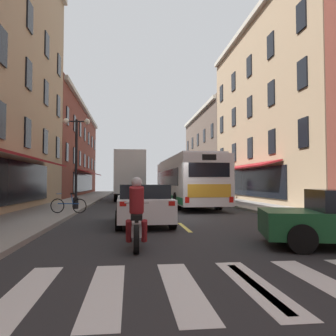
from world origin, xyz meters
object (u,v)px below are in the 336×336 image
motorcycle_rider (137,217)px  bicycle_near (68,205)px  sedan_far (143,204)px  street_lamp_twin (76,158)px  pedestrian_mid (228,188)px  box_truck (130,176)px  pedestrian_far (225,188)px  sedan_near (130,190)px  transit_bus (186,181)px

motorcycle_rider → bicycle_near: motorcycle_rider is taller
bicycle_near → sedan_far: bearing=-46.4°
street_lamp_twin → pedestrian_mid: bearing=33.9°
box_truck → pedestrian_far: size_ratio=4.55×
sedan_near → sedan_far: size_ratio=1.00×
box_truck → motorcycle_rider: (0.15, -20.74, -1.36)m
pedestrian_mid → pedestrian_far: bearing=-154.2°
transit_bus → sedan_far: bearing=-108.6°
sedan_far → street_lamp_twin: size_ratio=0.89×
motorcycle_rider → street_lamp_twin: street_lamp_twin is taller
pedestrian_far → bicycle_near: bearing=-128.5°
transit_bus → pedestrian_far: bearing=54.3°
bicycle_near → pedestrian_mid: (10.27, 9.47, 0.59)m
box_truck → pedestrian_far: box_truck is taller
transit_bus → street_lamp_twin: size_ratio=2.43×
sedan_far → transit_bus: bearing=71.4°
sedan_far → street_lamp_twin: street_lamp_twin is taller
bicycle_near → pedestrian_far: 16.36m
pedestrian_mid → street_lamp_twin: street_lamp_twin is taller
box_truck → pedestrian_mid: box_truck is taller
transit_bus → sedan_near: transit_bus is taller
motorcycle_rider → street_lamp_twin: (-3.01, 10.25, 2.12)m
motorcycle_rider → bicycle_near: (-2.94, 7.74, -0.21)m
box_truck → motorcycle_rider: size_ratio=3.87×
sedan_far → motorcycle_rider: 4.33m
pedestrian_far → street_lamp_twin: 14.74m
motorcycle_rider → sedan_near: bearing=90.3°
transit_bus → box_truck: size_ratio=1.46×
transit_bus → box_truck: bearing=117.8°
street_lamp_twin → pedestrian_far: bearing=41.5°
box_truck → sedan_near: bearing=89.9°
pedestrian_mid → street_lamp_twin: 12.59m
sedan_near → street_lamp_twin: (-2.87, -19.39, 2.11)m
transit_bus → box_truck: (-3.67, 6.95, 0.43)m
pedestrian_mid → motorcycle_rider: bearing=15.3°
sedan_far → street_lamp_twin: bearing=119.3°
pedestrian_mid → street_lamp_twin: size_ratio=0.38×
sedan_far → pedestrian_mid: (7.01, 12.89, 0.35)m
transit_bus → motorcycle_rider: 14.26m
sedan_far → motorcycle_rider: (-0.33, -4.32, -0.03)m
pedestrian_far → sedan_near: bearing=133.1°
box_truck → pedestrian_far: 8.20m
street_lamp_twin → motorcycle_rider: bearing=-73.6°
sedan_near → pedestrian_mid: size_ratio=2.36×
bicycle_near → street_lamp_twin: (-0.07, 2.51, 2.32)m
sedan_far → bicycle_near: bearing=133.6°
street_lamp_twin → box_truck: bearing=74.7°
street_lamp_twin → sedan_near: bearing=81.6°
sedan_near → bicycle_near: 22.08m
motorcycle_rider → pedestrian_mid: (7.33, 17.21, 0.38)m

